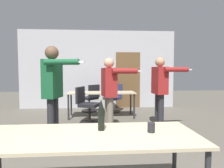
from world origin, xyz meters
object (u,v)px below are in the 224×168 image
person_right_polo (53,85)px  office_chair_far_left (87,106)px  person_far_watching (160,86)px  office_chair_side_rolled (91,99)px  person_center_tall (110,88)px  beer_bottle (101,115)px  office_chair_near_pushed (113,99)px  drink_cup (151,127)px

person_right_polo → office_chair_far_left: 1.73m
person_far_watching → person_right_polo: person_right_polo is taller
office_chair_far_left → office_chair_side_rolled: bearing=-160.4°
person_far_watching → office_chair_side_rolled: bearing=-145.0°
person_right_polo → person_center_tall: bearing=140.0°
person_far_watching → beer_bottle: bearing=-34.3°
person_far_watching → office_chair_near_pushed: person_far_watching is taller
office_chair_near_pushed → person_right_polo: bearing=104.7°
office_chair_near_pushed → beer_bottle: 4.62m
person_right_polo → office_chair_side_rolled: bearing=-175.7°
person_center_tall → beer_bottle: 2.36m
office_chair_near_pushed → person_far_watching: bearing=154.6°
person_center_tall → office_chair_far_left: person_center_tall is taller
office_chair_far_left → beer_bottle: (0.31, -3.11, 0.45)m
person_center_tall → office_chair_far_left: bearing=-154.6°
person_far_watching → office_chair_far_left: bearing=-111.6°
office_chair_far_left → beer_bottle: 3.16m
person_center_tall → office_chair_side_rolled: size_ratio=1.81×
person_center_tall → office_chair_near_pushed: 2.30m
office_chair_far_left → drink_cup: bearing=35.4°
beer_bottle → drink_cup: (0.50, -0.11, -0.11)m
office_chair_near_pushed → office_chair_far_left: office_chair_far_left is taller
drink_cup → office_chair_side_rolled: bearing=99.1°
person_center_tall → office_chair_far_left: size_ratio=1.74×
person_right_polo → office_chair_side_rolled: person_right_polo is taller
person_center_tall → person_right_polo: person_right_polo is taller
office_chair_near_pushed → office_chair_side_rolled: office_chair_near_pushed is taller
office_chair_side_rolled → office_chair_near_pushed: bearing=-45.6°
person_right_polo → beer_bottle: (0.82, -1.60, -0.21)m
person_far_watching → beer_bottle: person_far_watching is taller
person_right_polo → drink_cup: size_ratio=18.48×
person_far_watching → beer_bottle: size_ratio=5.10×
person_right_polo → beer_bottle: bearing=42.1°
person_far_watching → office_chair_far_left: 1.92m
person_right_polo → beer_bottle: 1.82m
person_center_tall → office_chair_far_left: 1.08m
beer_bottle → drink_cup: beer_bottle is taller
drink_cup → beer_bottle: bearing=167.9°
office_chair_side_rolled → beer_bottle: size_ratio=2.76×
person_far_watching → drink_cup: 2.87m
drink_cup → office_chair_far_left: bearing=104.1°
office_chair_far_left → beer_bottle: size_ratio=2.87×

